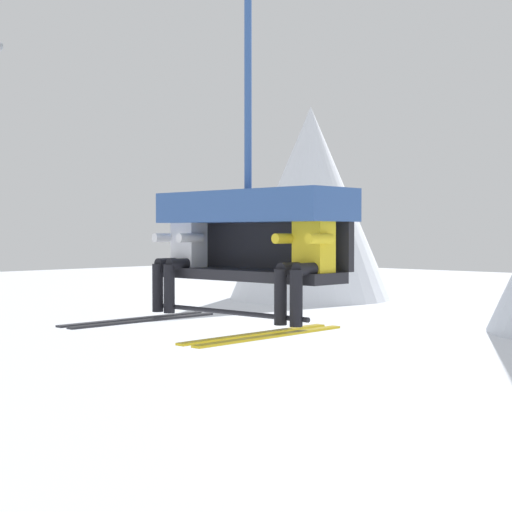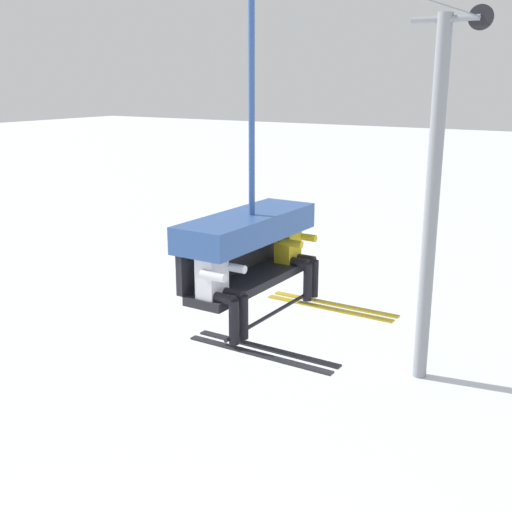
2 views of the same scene
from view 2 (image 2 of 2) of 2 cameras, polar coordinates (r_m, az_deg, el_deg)
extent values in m
cylinder|color=gray|center=(16.59, 15.33, 4.16)|extent=(0.36, 0.36, 9.15)
cylinder|color=gray|center=(16.36, 16.49, 19.55)|extent=(0.16, 1.60, 0.16)
cylinder|color=black|center=(16.15, 19.37, 19.39)|extent=(0.08, 0.56, 0.56)
cube|color=#232328|center=(7.59, -0.36, -2.24)|extent=(2.02, 0.48, 0.10)
cube|color=#232328|center=(7.66, -2.13, 0.06)|extent=(2.02, 0.08, 0.45)
cube|color=#335699|center=(7.45, -0.76, 2.60)|extent=(2.06, 0.68, 0.30)
cylinder|color=black|center=(7.54, 1.69, -5.02)|extent=(2.02, 0.04, 0.04)
cylinder|color=#335699|center=(7.24, -0.39, 14.62)|extent=(0.07, 0.07, 2.81)
cube|color=silver|center=(6.85, -3.94, -1.54)|extent=(0.32, 0.22, 0.52)
sphere|color=#284C93|center=(6.75, -4.00, 1.38)|extent=(0.22, 0.22, 0.22)
ellipsoid|color=black|center=(6.69, -3.30, 1.26)|extent=(0.17, 0.04, 0.08)
cylinder|color=black|center=(6.75, -3.18, -3.74)|extent=(0.11, 0.34, 0.11)
cylinder|color=black|center=(6.89, -2.33, -3.34)|extent=(0.11, 0.34, 0.11)
cylinder|color=black|center=(6.74, -1.97, -5.92)|extent=(0.11, 0.11, 0.48)
cylinder|color=black|center=(6.88, -1.14, -5.47)|extent=(0.11, 0.11, 0.48)
cube|color=#232328|center=(6.70, 0.18, -8.73)|extent=(0.09, 1.70, 0.02)
cube|color=#232328|center=(6.84, 0.97, -8.22)|extent=(0.09, 1.70, 0.02)
cylinder|color=silver|center=(6.60, -3.86, -1.81)|extent=(0.09, 0.30, 0.09)
cylinder|color=silver|center=(6.90, -2.03, -1.04)|extent=(0.09, 0.30, 0.09)
cube|color=yellow|center=(8.17, 2.86, 1.28)|extent=(0.32, 0.22, 0.52)
sphere|color=#284C93|center=(8.09, 2.90, 3.75)|extent=(0.22, 0.22, 0.22)
ellipsoid|color=black|center=(8.05, 3.52, 3.67)|extent=(0.17, 0.04, 0.08)
cylinder|color=black|center=(8.08, 3.58, -0.52)|extent=(0.11, 0.34, 0.11)
cylinder|color=black|center=(8.23, 4.17, -0.23)|extent=(0.11, 0.34, 0.11)
cylinder|color=black|center=(8.07, 4.61, -2.33)|extent=(0.11, 0.11, 0.48)
cylinder|color=black|center=(8.22, 5.18, -2.01)|extent=(0.11, 0.11, 0.48)
cube|color=gold|center=(8.04, 6.44, -4.64)|extent=(0.09, 1.70, 0.02)
cube|color=gold|center=(8.19, 6.99, -4.28)|extent=(0.09, 1.70, 0.02)
cylinder|color=yellow|center=(7.94, 3.14, 1.15)|extent=(0.09, 0.30, 0.09)
cylinder|color=yellow|center=(8.25, 4.41, 1.68)|extent=(0.09, 0.30, 0.09)
camera|label=1|loc=(11.51, 39.15, 2.42)|focal=55.00mm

